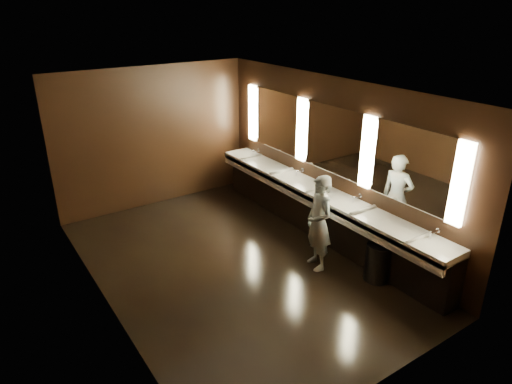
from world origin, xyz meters
The scene contains 10 objects.
floor centered at (0.00, 0.00, 0.00)m, with size 6.00×6.00×0.00m, color black.
ceiling centered at (0.00, 0.00, 2.80)m, with size 4.00×6.00×0.02m, color #2D2D2B.
wall_back centered at (0.00, 3.00, 1.40)m, with size 4.00×0.02×2.80m, color black.
wall_front centered at (0.00, -3.00, 1.40)m, with size 4.00×0.02×2.80m, color black.
wall_left centered at (-2.00, 0.00, 1.40)m, with size 0.02×6.00×2.80m, color black.
wall_right centered at (2.00, 0.00, 1.40)m, with size 0.02×6.00×2.80m, color black.
sink_counter centered at (1.79, 0.00, 0.50)m, with size 0.55×5.40×1.01m.
mirror_band centered at (1.98, 0.00, 1.75)m, with size 0.06×5.03×1.15m.
person centered at (1.07, -0.78, 0.77)m, with size 0.56×0.37×1.54m, color #90C1D7.
trash_bin centered at (1.58, -1.57, 0.30)m, with size 0.38×0.38×0.60m, color black.
Camera 1 is at (-3.26, -5.42, 3.95)m, focal length 32.00 mm.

